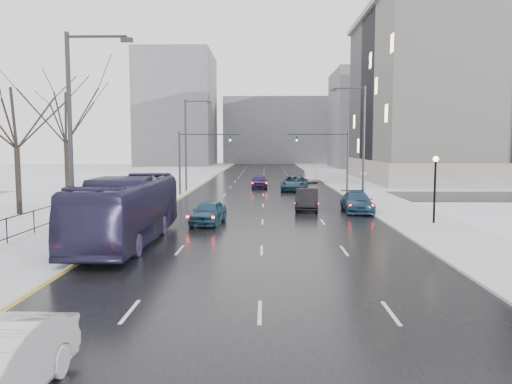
# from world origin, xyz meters

# --- Properties ---
(road) EXTENTS (16.00, 150.00, 0.04)m
(road) POSITION_xyz_m (0.00, 60.00, 0.02)
(road) COLOR black
(road) RESTS_ON ground
(cross_road) EXTENTS (130.00, 10.00, 0.04)m
(cross_road) POSITION_xyz_m (0.00, 48.00, 0.02)
(cross_road) COLOR black
(cross_road) RESTS_ON ground
(sidewalk_left) EXTENTS (5.00, 150.00, 0.16)m
(sidewalk_left) POSITION_xyz_m (-10.50, 60.00, 0.08)
(sidewalk_left) COLOR silver
(sidewalk_left) RESTS_ON ground
(sidewalk_right) EXTENTS (5.00, 150.00, 0.16)m
(sidewalk_right) POSITION_xyz_m (10.50, 60.00, 0.08)
(sidewalk_right) COLOR silver
(sidewalk_right) RESTS_ON ground
(park_strip) EXTENTS (14.00, 150.00, 0.12)m
(park_strip) POSITION_xyz_m (-20.00, 60.00, 0.06)
(park_strip) COLOR white
(park_strip) RESTS_ON ground
(tree_park_d) EXTENTS (8.75, 8.75, 12.50)m
(tree_park_d) POSITION_xyz_m (-17.80, 34.00, 0.00)
(tree_park_d) COLOR black
(tree_park_d) RESTS_ON ground
(tree_park_e) EXTENTS (9.45, 9.45, 13.50)m
(tree_park_e) POSITION_xyz_m (-18.20, 44.00, 0.00)
(tree_park_e) COLOR black
(tree_park_e) RESTS_ON ground
(iron_fence) EXTENTS (0.06, 70.00, 1.30)m
(iron_fence) POSITION_xyz_m (-13.00, 30.00, 0.91)
(iron_fence) COLOR black
(iron_fence) RESTS_ON sidewalk_left
(streetlight_r_mid) EXTENTS (2.95, 0.25, 10.00)m
(streetlight_r_mid) POSITION_xyz_m (8.17, 40.00, 5.62)
(streetlight_r_mid) COLOR #2D2D33
(streetlight_r_mid) RESTS_ON ground
(streetlight_l_near) EXTENTS (2.95, 0.25, 10.00)m
(streetlight_l_near) POSITION_xyz_m (-8.17, 20.00, 5.62)
(streetlight_l_near) COLOR #2D2D33
(streetlight_l_near) RESTS_ON ground
(streetlight_l_far) EXTENTS (2.95, 0.25, 10.00)m
(streetlight_l_far) POSITION_xyz_m (-8.17, 52.00, 5.62)
(streetlight_l_far) COLOR #2D2D33
(streetlight_l_far) RESTS_ON ground
(lamppost_r_mid) EXTENTS (0.36, 0.36, 4.28)m
(lamppost_r_mid) POSITION_xyz_m (11.00, 30.00, 2.94)
(lamppost_r_mid) COLOR black
(lamppost_r_mid) RESTS_ON sidewalk_right
(mast_signal_right) EXTENTS (6.10, 0.33, 6.50)m
(mast_signal_right) POSITION_xyz_m (7.33, 48.00, 4.11)
(mast_signal_right) COLOR #2D2D33
(mast_signal_right) RESTS_ON ground
(mast_signal_left) EXTENTS (6.10, 0.33, 6.50)m
(mast_signal_left) POSITION_xyz_m (-7.33, 48.00, 4.11)
(mast_signal_left) COLOR #2D2D33
(mast_signal_left) RESTS_ON ground
(no_uturn_sign) EXTENTS (0.60, 0.06, 2.70)m
(no_uturn_sign) POSITION_xyz_m (9.20, 44.00, 2.30)
(no_uturn_sign) COLOR #2D2D33
(no_uturn_sign) RESTS_ON sidewalk_right
(civic_building) EXTENTS (41.00, 31.00, 24.80)m
(civic_building) POSITION_xyz_m (35.00, 72.00, 11.21)
(civic_building) COLOR gray
(civic_building) RESTS_ON ground
(bldg_far_right) EXTENTS (24.00, 20.00, 22.00)m
(bldg_far_right) POSITION_xyz_m (28.00, 115.00, 11.00)
(bldg_far_right) COLOR slate
(bldg_far_right) RESTS_ON ground
(bldg_far_left) EXTENTS (18.00, 22.00, 28.00)m
(bldg_far_left) POSITION_xyz_m (-22.00, 125.00, 14.00)
(bldg_far_left) COLOR slate
(bldg_far_left) RESTS_ON ground
(bldg_far_center) EXTENTS (30.00, 18.00, 18.00)m
(bldg_far_center) POSITION_xyz_m (4.00, 140.00, 9.00)
(bldg_far_center) COLOR slate
(bldg_far_center) RESTS_ON ground
(bus) EXTENTS (2.95, 12.51, 3.48)m
(bus) POSITION_xyz_m (-7.00, 23.78, 1.78)
(bus) COLOR #262243
(bus) RESTS_ON road
(sedan_center_near) EXTENTS (2.33, 4.64, 1.52)m
(sedan_center_near) POSITION_xyz_m (-3.50, 30.12, 0.80)
(sedan_center_near) COLOR navy
(sedan_center_near) RESTS_ON road
(sedan_right_near) EXTENTS (2.23, 5.13, 1.64)m
(sedan_right_near) POSITION_xyz_m (3.50, 37.40, 0.86)
(sedan_right_near) COLOR black
(sedan_right_near) RESTS_ON road
(sedan_right_cross) EXTENTS (3.54, 6.33, 1.67)m
(sedan_right_cross) POSITION_xyz_m (3.50, 53.82, 0.88)
(sedan_right_cross) COLOR #183248
(sedan_right_cross) RESTS_ON road
(sedan_right_far) EXTENTS (2.29, 5.30, 1.52)m
(sedan_right_far) POSITION_xyz_m (7.20, 36.09, 0.80)
(sedan_right_far) COLOR navy
(sedan_right_far) RESTS_ON road
(sedan_center_far) EXTENTS (1.92, 4.62, 1.56)m
(sedan_center_far) POSITION_xyz_m (-0.50, 57.17, 0.82)
(sedan_center_far) COLOR #2A1C54
(sedan_center_far) RESTS_ON road
(sedan_right_distant) EXTENTS (1.64, 4.62, 1.52)m
(sedan_right_distant) POSITION_xyz_m (6.48, 66.62, 0.80)
(sedan_right_distant) COLOR silver
(sedan_right_distant) RESTS_ON road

